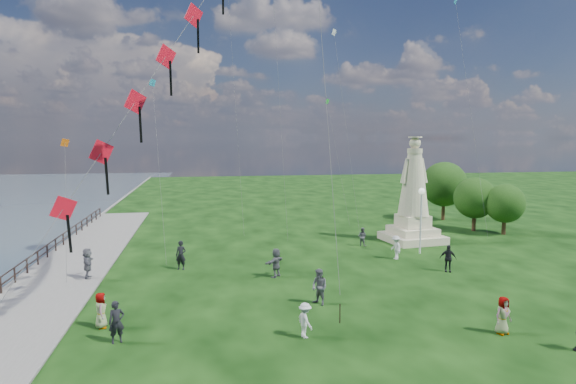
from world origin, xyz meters
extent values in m
cube|color=slate|center=(-14.00, 8.00, 0.05)|extent=(5.00, 60.00, 0.10)
cylinder|color=black|center=(-16.30, 10.00, 0.50)|extent=(0.11, 0.11, 1.00)
cylinder|color=black|center=(-16.30, 12.00, 0.50)|extent=(0.11, 0.11, 1.00)
cylinder|color=black|center=(-16.30, 14.00, 0.50)|extent=(0.11, 0.11, 1.00)
cylinder|color=black|center=(-16.30, 16.00, 0.50)|extent=(0.11, 0.11, 1.00)
cylinder|color=black|center=(-16.30, 18.00, 0.50)|extent=(0.11, 0.11, 1.00)
cylinder|color=black|center=(-16.30, 20.00, 0.50)|extent=(0.11, 0.11, 1.00)
cylinder|color=black|center=(-16.30, 22.00, 0.50)|extent=(0.11, 0.11, 1.00)
cylinder|color=black|center=(-16.30, 24.00, 0.50)|extent=(0.11, 0.11, 1.00)
cylinder|color=black|center=(-16.30, 26.00, 0.50)|extent=(0.11, 0.11, 1.00)
cylinder|color=black|center=(-16.30, 28.00, 0.50)|extent=(0.11, 0.11, 1.00)
cylinder|color=black|center=(-16.30, 30.00, 0.50)|extent=(0.11, 0.11, 1.00)
cylinder|color=black|center=(-16.30, 32.00, 0.50)|extent=(0.11, 0.11, 1.00)
cylinder|color=black|center=(-16.30, 34.00, 0.50)|extent=(0.11, 0.11, 1.00)
cylinder|color=black|center=(-16.30, 36.00, 0.50)|extent=(0.11, 0.11, 1.00)
cube|color=black|center=(-16.30, 10.00, 0.98)|extent=(0.06, 52.00, 0.06)
cube|color=black|center=(-16.30, 10.00, 0.55)|extent=(0.06, 52.00, 0.06)
cube|color=beige|center=(11.28, 18.81, 0.30)|extent=(4.69, 4.69, 0.60)
cube|color=beige|center=(11.28, 18.81, 0.90)|extent=(3.58, 3.58, 0.60)
cube|color=beige|center=(11.28, 18.81, 1.70)|extent=(2.46, 2.46, 1.00)
cylinder|color=beige|center=(11.28, 18.81, 7.38)|extent=(1.34, 1.34, 0.40)
sphere|color=beige|center=(11.28, 18.81, 8.00)|extent=(0.92, 0.92, 0.92)
cylinder|color=beige|center=(11.28, 18.81, 8.48)|extent=(1.10, 1.10, 0.10)
cylinder|color=silver|center=(10.04, 14.82, 2.23)|extent=(0.13, 0.13, 4.47)
sphere|color=white|center=(10.04, 14.82, 4.60)|extent=(0.45, 0.45, 0.45)
cylinder|color=#382314|center=(18.75, 22.08, 0.93)|extent=(0.36, 0.36, 1.86)
sphere|color=#1A390F|center=(18.75, 22.08, 3.03)|extent=(3.73, 3.73, 3.73)
cylinder|color=#382314|center=(20.43, 20.13, 0.85)|extent=(0.36, 0.36, 1.69)
sphere|color=#1A390F|center=(20.43, 20.13, 2.75)|extent=(3.38, 3.38, 3.38)
cylinder|color=#382314|center=(18.88, 27.99, 1.14)|extent=(0.36, 0.36, 2.29)
sphere|color=#1A390F|center=(18.88, 27.99, 3.71)|extent=(4.57, 4.57, 4.57)
imported|color=black|center=(-9.14, 2.59, 0.88)|extent=(0.74, 0.60, 1.76)
imported|color=#595960|center=(0.17, 5.54, 0.92)|extent=(0.95, 1.05, 1.84)
imported|color=silver|center=(-1.40, 1.72, 0.75)|extent=(0.77, 1.08, 1.50)
imported|color=#595960|center=(7.05, 0.59, 0.82)|extent=(0.89, 0.66, 1.64)
imported|color=#595960|center=(-12.35, 12.20, 0.91)|extent=(0.94, 1.77, 1.82)
imported|color=black|center=(-6.98, 13.52, 0.94)|extent=(0.79, 0.65, 1.87)
imported|color=#595960|center=(6.71, 17.97, 0.73)|extent=(0.82, 0.80, 1.46)
imported|color=silver|center=(7.66, 13.59, 0.83)|extent=(0.70, 1.14, 1.66)
imported|color=black|center=(9.61, 9.98, 0.86)|extent=(1.13, 0.84, 1.72)
imported|color=#595960|center=(-10.09, 4.35, 0.80)|extent=(0.58, 0.84, 1.60)
imported|color=#595960|center=(-1.24, 10.79, 0.89)|extent=(1.66, 1.67, 1.77)
cube|color=red|center=(-10.66, 1.52, 5.79)|extent=(0.87, 0.64, 1.03)
cube|color=black|center=(-10.48, 1.42, 4.84)|extent=(0.10, 0.28, 1.48)
cube|color=red|center=(-9.44, 2.60, 7.84)|extent=(0.87, 0.64, 1.03)
cube|color=black|center=(-9.26, 2.50, 6.89)|extent=(0.10, 0.28, 1.48)
cube|color=red|center=(-8.23, 3.68, 9.89)|extent=(0.87, 0.64, 1.03)
cube|color=black|center=(-8.05, 3.58, 8.94)|extent=(0.10, 0.28, 1.48)
cube|color=red|center=(-7.01, 4.76, 11.94)|extent=(0.87, 0.64, 1.03)
cube|color=black|center=(-6.83, 4.66, 10.99)|extent=(0.10, 0.28, 1.48)
cube|color=red|center=(-5.79, 5.84, 13.99)|extent=(0.87, 0.64, 1.03)
cube|color=black|center=(-5.61, 5.74, 13.04)|extent=(0.10, 0.28, 1.48)
cylinder|color=black|center=(0.50, 3.00, 0.45)|extent=(0.06, 0.06, 0.90)
cube|color=teal|center=(-8.99, 19.71, 12.44)|extent=(0.51, 0.39, 0.57)
cylinder|color=#595959|center=(-8.49, 17.21, 6.25)|extent=(1.02, 5.02, 12.40)
cube|color=silver|center=(5.79, 23.47, 17.37)|extent=(0.51, 0.39, 0.57)
cylinder|color=#595959|center=(6.29, 20.97, 8.71)|extent=(1.02, 5.02, 17.32)
cylinder|color=#595959|center=(-2.58, 25.68, 12.56)|extent=(1.02, 5.02, 25.03)
cube|color=green|center=(7.22, 30.87, 12.13)|extent=(0.51, 0.39, 0.57)
cylinder|color=#595959|center=(7.72, 28.37, 6.09)|extent=(1.02, 5.02, 12.09)
cube|color=#C7540D|center=(-14.36, 16.38, 8.10)|extent=(0.51, 0.39, 0.57)
cylinder|color=#595959|center=(-13.86, 13.88, 4.07)|extent=(1.02, 5.01, 8.05)
cylinder|color=#595959|center=(0.75, 23.03, 15.50)|extent=(1.02, 5.02, 30.90)
cube|color=teal|center=(16.83, 23.37, 20.48)|extent=(0.51, 0.39, 0.57)
cylinder|color=#595959|center=(17.33, 20.87, 10.26)|extent=(1.02, 5.02, 20.43)
camera|label=1|loc=(-5.59, -17.37, 8.38)|focal=30.00mm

